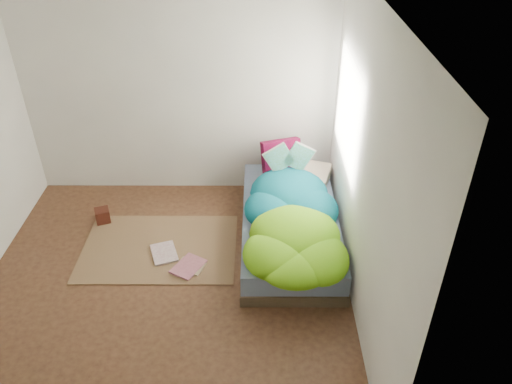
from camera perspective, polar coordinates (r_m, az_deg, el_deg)
ground at (r=4.95m, az=-10.27°, el=-10.45°), size 3.50×3.50×0.00m
room_walls at (r=4.00m, az=-12.41°, el=6.52°), size 3.54×3.54×2.62m
bed at (r=5.31m, az=3.85°, el=-3.86°), size 1.00×2.00×0.34m
duvet at (r=4.93m, az=4.13°, el=-2.29°), size 0.96×1.84×0.34m
rug at (r=5.37m, az=-10.97°, el=-6.25°), size 1.60×1.10×0.01m
pillow_floral at (r=5.75m, az=5.55°, el=2.16°), size 0.65×0.51×0.13m
pillow_magenta at (r=5.70m, az=2.93°, el=3.80°), size 0.46×0.26×0.44m
open_book at (r=5.35m, az=3.87°, el=4.84°), size 0.46×0.16×0.28m
wooden_box at (r=5.84m, az=-17.13°, el=-2.57°), size 0.19×0.19×0.15m
floor_book_a at (r=5.25m, az=-11.76°, el=-7.14°), size 0.34×0.39×0.03m
floor_book_b at (r=5.12m, az=-8.84°, el=-7.97°), size 0.38×0.41×0.03m
floor_book_c at (r=5.01m, az=-8.08°, el=-9.10°), size 0.32×0.29×0.02m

